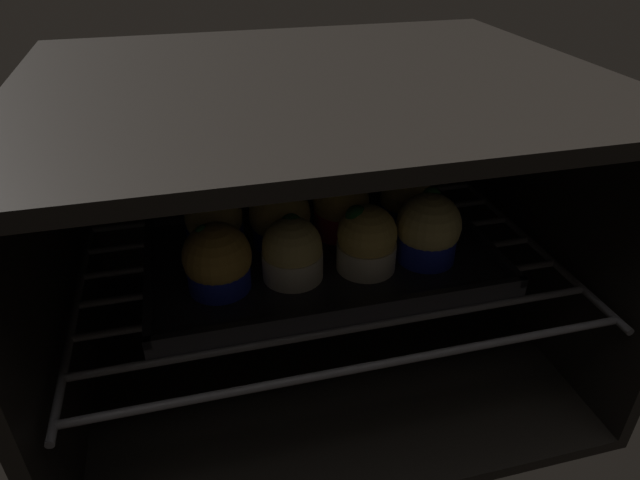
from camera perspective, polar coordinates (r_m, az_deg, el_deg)
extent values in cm
cube|color=black|center=(75.76, -0.33, -10.89)|extent=(59.00, 47.00, 1.50)
cube|color=black|center=(58.05, -0.44, 15.94)|extent=(59.00, 47.00, 1.50)
cube|color=black|center=(85.01, -4.14, 8.35)|extent=(59.00, 1.50, 34.00)
cube|color=black|center=(65.52, -25.59, -2.56)|extent=(1.50, 47.00, 34.00)
cube|color=black|center=(76.43, 21.07, 3.41)|extent=(1.50, 47.00, 34.00)
cylinder|color=#4C494C|center=(52.70, 4.79, -12.84)|extent=(54.00, 0.80, 0.80)
cylinder|color=#4C494C|center=(56.48, 3.03, -9.13)|extent=(54.00, 0.80, 0.80)
cylinder|color=#4C494C|center=(60.51, 1.52, -5.89)|extent=(54.00, 0.80, 0.80)
cylinder|color=#4C494C|center=(64.74, 0.22, -3.06)|extent=(54.00, 0.80, 0.80)
cylinder|color=#4C494C|center=(69.14, -0.91, -0.59)|extent=(54.00, 0.80, 0.80)
cylinder|color=#4C494C|center=(73.68, -1.90, 1.59)|extent=(54.00, 0.80, 0.80)
cylinder|color=#4C494C|center=(78.33, -2.78, 3.51)|extent=(54.00, 0.80, 0.80)
cylinder|color=#4C494C|center=(83.08, -3.56, 5.21)|extent=(54.00, 0.80, 0.80)
cylinder|color=#4C494C|center=(66.94, -23.48, -4.79)|extent=(0.80, 42.00, 0.80)
cylinder|color=#4C494C|center=(77.04, 19.52, 1.06)|extent=(0.80, 42.00, 0.80)
cube|color=black|center=(64.99, 0.00, -1.85)|extent=(39.37, 23.64, 1.20)
cube|color=black|center=(55.46, 2.95, -7.20)|extent=(39.37, 0.80, 1.00)
cube|color=black|center=(74.01, -2.20, 3.59)|extent=(39.37, 0.80, 1.00)
cube|color=black|center=(63.23, -17.21, -3.32)|extent=(0.80, 23.64, 1.00)
cube|color=black|center=(70.97, 15.26, 1.09)|extent=(0.80, 23.64, 1.00)
cylinder|color=#1928B7|center=(59.39, -10.30, -3.52)|extent=(6.60, 6.60, 3.10)
sphere|color=gold|center=(58.10, -10.51, -1.65)|extent=(7.18, 7.18, 7.18)
sphere|color=#28702D|center=(57.00, -11.88, 0.71)|extent=(1.72, 1.72, 1.72)
cylinder|color=silver|center=(60.14, -2.82, -2.49)|extent=(6.60, 6.60, 3.10)
sphere|color=#E0CC7A|center=(58.91, -2.88, -0.67)|extent=(6.44, 6.44, 6.44)
sphere|color=#19511E|center=(58.54, -2.96, 1.53)|extent=(2.50, 2.50, 2.50)
cylinder|color=silver|center=(61.74, 4.74, -1.57)|extent=(6.60, 6.60, 3.10)
sphere|color=#DBBC60|center=(60.29, 4.85, 0.62)|extent=(6.54, 6.54, 6.54)
sphere|color=#19511E|center=(59.08, 3.82, 2.40)|extent=(2.54, 2.54, 2.54)
cylinder|color=#1928B7|center=(64.20, 10.83, -0.66)|extent=(6.60, 6.60, 3.10)
sphere|color=#E0CC7A|center=(62.75, 11.09, 1.54)|extent=(7.24, 7.24, 7.24)
sphere|color=#1E6023|center=(62.87, 11.37, 4.40)|extent=(2.14, 2.14, 2.14)
cylinder|color=#1928B7|center=(65.81, -10.60, 0.23)|extent=(6.60, 6.60, 3.10)
sphere|color=#DBBC60|center=(64.42, -10.84, 2.35)|extent=(6.58, 6.58, 6.58)
cylinder|color=#1928B7|center=(66.12, -4.07, 0.90)|extent=(6.60, 6.60, 3.10)
sphere|color=#DBBC60|center=(64.95, -4.14, 2.68)|extent=(7.23, 7.23, 7.23)
sphere|color=#28702D|center=(62.88, -4.14, 4.48)|extent=(2.26, 2.26, 2.26)
cylinder|color=red|center=(68.16, 2.11, 1.97)|extent=(6.60, 6.60, 3.10)
sphere|color=gold|center=(66.78, 2.16, 4.13)|extent=(6.82, 6.82, 6.82)
sphere|color=#19511E|center=(65.59, 2.24, 6.24)|extent=(2.58, 2.58, 2.58)
cylinder|color=#1928B7|center=(70.56, 8.66, 2.70)|extent=(6.60, 6.60, 3.10)
sphere|color=#DBBC60|center=(69.46, 8.81, 4.42)|extent=(6.41, 6.41, 6.41)
sphere|color=#1E6023|center=(69.38, 8.59, 6.39)|extent=(2.48, 2.48, 2.48)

